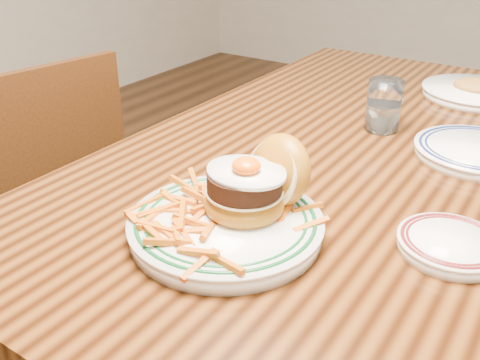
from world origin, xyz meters
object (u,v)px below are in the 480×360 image
Objects in this scene: side_plate at (451,244)px; main_plate at (235,209)px; table at (340,178)px; chair_left at (49,190)px.

main_plate is at bearing -163.39° from side_plate.
table is 0.45m from main_plate.
chair_left is 1.20m from side_plate.
chair_left is at bearing -178.70° from main_plate.
chair_left reaches higher than side_plate.
side_plate is at bearing 41.30° from main_plate.
main_plate is 2.06× the size of side_plate.
chair_left is at bearing 167.30° from side_plate.
main_plate is (0.85, -0.25, 0.33)m from chair_left.
main_plate is at bearing -89.67° from table.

